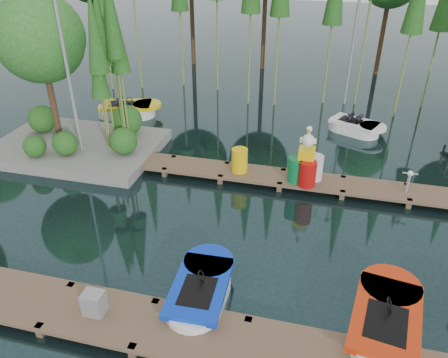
% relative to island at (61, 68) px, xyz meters
% --- Properties ---
extents(ground_plane, '(90.00, 90.00, 0.00)m').
position_rel_island_xyz_m(ground_plane, '(6.30, -3.29, -3.18)').
color(ground_plane, '#1A2E31').
extents(near_dock, '(18.00, 1.50, 0.50)m').
position_rel_island_xyz_m(near_dock, '(6.30, -7.79, -2.95)').
color(near_dock, brown).
rests_on(near_dock, ground).
extents(far_dock, '(15.00, 1.20, 0.50)m').
position_rel_island_xyz_m(far_dock, '(7.30, -0.79, -2.95)').
color(far_dock, brown).
rests_on(far_dock, ground).
extents(island, '(6.20, 4.20, 6.75)m').
position_rel_island_xyz_m(island, '(0.00, 0.00, 0.00)').
color(island, slate).
rests_on(island, ground).
extents(lamp_island, '(0.30, 0.30, 7.25)m').
position_rel_island_xyz_m(lamp_island, '(0.80, -0.79, 1.08)').
color(lamp_island, gray).
rests_on(lamp_island, ground).
extents(lamp_rear, '(0.30, 0.30, 7.25)m').
position_rel_island_xyz_m(lamp_rear, '(10.30, 7.71, 1.08)').
color(lamp_rear, gray).
rests_on(lamp_rear, ground).
extents(boat_blue, '(1.35, 2.77, 0.92)m').
position_rel_island_xyz_m(boat_blue, '(7.21, -6.64, -2.92)').
color(boat_blue, white).
rests_on(boat_blue, ground).
extents(boat_red, '(1.80, 3.18, 1.01)m').
position_rel_island_xyz_m(boat_red, '(11.30, -6.57, -2.89)').
color(boat_red, white).
rests_on(boat_red, ground).
extents(boat_yellow_far, '(3.13, 2.03, 1.45)m').
position_rel_island_xyz_m(boat_yellow_far, '(0.62, 3.57, -2.88)').
color(boat_yellow_far, white).
rests_on(boat_yellow_far, ground).
extents(boat_white_far, '(2.68, 2.00, 1.15)m').
position_rel_island_xyz_m(boat_white_far, '(10.76, 4.23, -2.92)').
color(boat_white_far, white).
rests_on(boat_white_far, ground).
extents(utility_cabinet, '(0.45, 0.38, 0.55)m').
position_rel_island_xyz_m(utility_cabinet, '(5.15, -7.79, -2.61)').
color(utility_cabinet, gray).
rests_on(utility_cabinet, near_dock).
extents(yellow_barrel, '(0.55, 0.55, 0.83)m').
position_rel_island_xyz_m(yellow_barrel, '(6.84, -0.79, -2.47)').
color(yellow_barrel, yellow).
rests_on(yellow_barrel, far_dock).
extents(drum_cluster, '(1.13, 1.04, 1.95)m').
position_rel_island_xyz_m(drum_cluster, '(9.10, -0.94, -2.31)').
color(drum_cluster, '#0B6B34').
rests_on(drum_cluster, far_dock).
extents(seagull_post, '(0.47, 0.25, 0.75)m').
position_rel_island_xyz_m(seagull_post, '(12.30, -0.79, -2.38)').
color(seagull_post, gray).
rests_on(seagull_post, far_dock).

